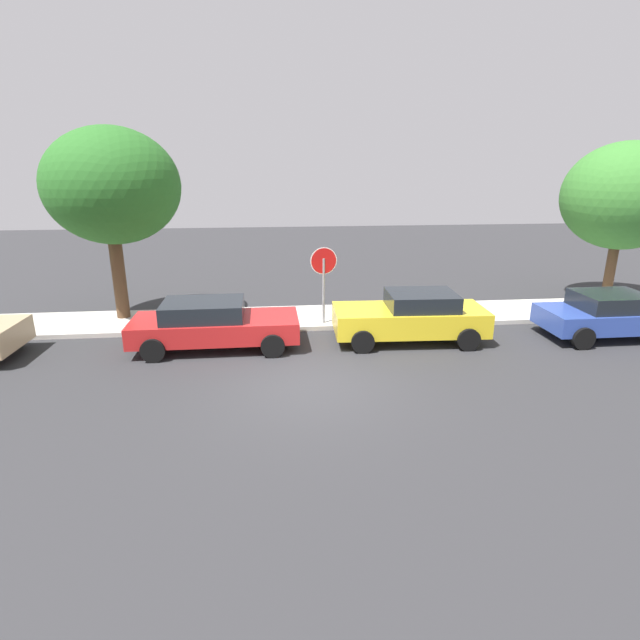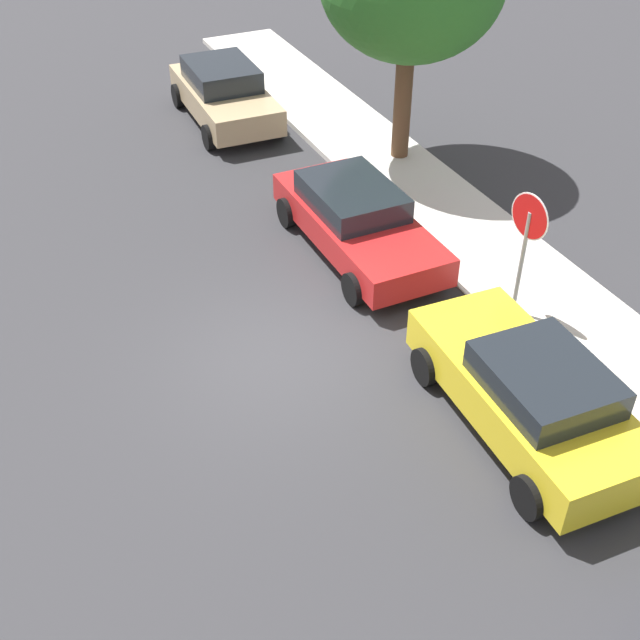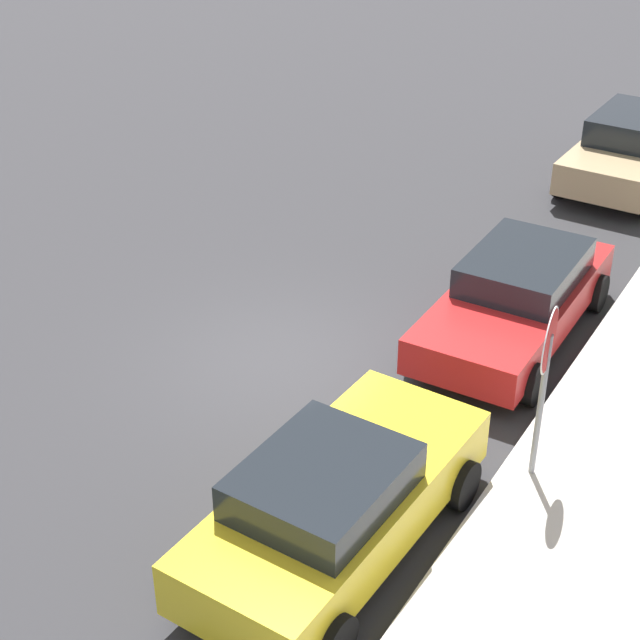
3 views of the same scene
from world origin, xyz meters
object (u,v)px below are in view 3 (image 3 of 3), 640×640
Objects in this scene: stop_sign at (546,366)px; parked_car_red at (517,296)px; parked_car_yellow at (335,501)px; parked_car_tan at (631,148)px.

parked_car_red is at bearing -154.87° from stop_sign.
parked_car_yellow is 12.92m from parked_car_tan.
parked_car_yellow is 0.96× the size of parked_car_red.
parked_car_red is at bearing 1.97° from parked_car_tan.
parked_car_tan is (-7.24, -0.25, 0.06)m from parked_car_red.
stop_sign is 3.02m from parked_car_yellow.
parked_car_yellow is 5.67m from parked_car_red.
parked_car_tan reaches higher than parked_car_red.
stop_sign is 0.55× the size of parked_car_red.
stop_sign reaches higher than parked_car_tan.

